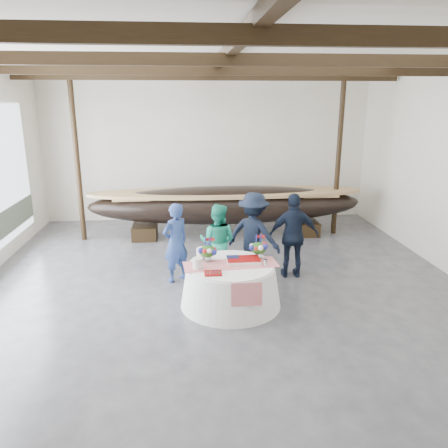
{
  "coord_description": "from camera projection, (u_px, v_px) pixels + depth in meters",
  "views": [
    {
      "loc": [
        -0.68,
        -7.65,
        3.7
      ],
      "look_at": [
        0.09,
        1.16,
        1.17
      ],
      "focal_mm": 35.0,
      "sensor_mm": 36.0,
      "label": 1
    }
  ],
  "objects": [
    {
      "name": "floor",
      "position": [
        224.0,
        299.0,
        8.4
      ],
      "size": [
        10.0,
        12.0,
        0.01
      ],
      "primitive_type": "cube",
      "color": "#3D3D42",
      "rests_on": "ground"
    },
    {
      "name": "wall_back",
      "position": [
        207.0,
        148.0,
        13.53
      ],
      "size": [
        10.0,
        0.02,
        4.5
      ],
      "primitive_type": "cube",
      "color": "silver",
      "rests_on": "ground"
    },
    {
      "name": "guest_man_left",
      "position": [
        253.0,
        235.0,
        9.3
      ],
      "size": [
        1.37,
        1.21,
        1.84
      ],
      "primitive_type": "imported",
      "rotation": [
        0.0,
        0.0,
        2.58
      ],
      "color": "black",
      "rests_on": "ground"
    },
    {
      "name": "longboat_display",
      "position": [
        226.0,
        205.0,
        12.04
      ],
      "size": [
        7.53,
        1.51,
        1.41
      ],
      "color": "black",
      "rests_on": "ground"
    },
    {
      "name": "guest_woman_teal",
      "position": [
        218.0,
        242.0,
        9.15
      ],
      "size": [
        0.95,
        0.84,
        1.63
      ],
      "primitive_type": "imported",
      "rotation": [
        0.0,
        0.0,
        2.81
      ],
      "color": "#1E9D7C",
      "rests_on": "ground"
    },
    {
      "name": "pavilion_structure",
      "position": [
        221.0,
        82.0,
        7.98
      ],
      "size": [
        9.8,
        11.76,
        4.5
      ],
      "color": "black",
      "rests_on": "ground"
    },
    {
      "name": "guest_man_right",
      "position": [
        294.0,
        236.0,
        9.25
      ],
      "size": [
        1.09,
        0.48,
        1.83
      ],
      "primitive_type": "imported",
      "rotation": [
        0.0,
        0.0,
        3.11
      ],
      "color": "black",
      "rests_on": "ground"
    },
    {
      "name": "tabletop_items",
      "position": [
        231.0,
        254.0,
        8.08
      ],
      "size": [
        1.76,
        0.97,
        0.4
      ],
      "color": "red",
      "rests_on": "banquet_table"
    },
    {
      "name": "wall_front",
      "position": [
        338.0,
        422.0,
        2.04
      ],
      "size": [
        10.0,
        0.02,
        4.5
      ],
      "primitive_type": "cube",
      "color": "silver",
      "rests_on": "ground"
    },
    {
      "name": "ceiling",
      "position": [
        224.0,
        49.0,
        7.16
      ],
      "size": [
        10.0,
        12.0,
        0.01
      ],
      "primitive_type": "cube",
      "color": "white",
      "rests_on": "wall_back"
    },
    {
      "name": "banquet_table",
      "position": [
        231.0,
        285.0,
        8.07
      ],
      "size": [
        1.86,
        1.86,
        0.8
      ],
      "color": "white",
      "rests_on": "ground"
    },
    {
      "name": "guest_woman_blue",
      "position": [
        176.0,
        243.0,
        9.04
      ],
      "size": [
        0.73,
        0.69,
        1.68
      ],
      "primitive_type": "imported",
      "rotation": [
        0.0,
        0.0,
        3.79
      ],
      "color": "navy",
      "rests_on": "ground"
    }
  ]
}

